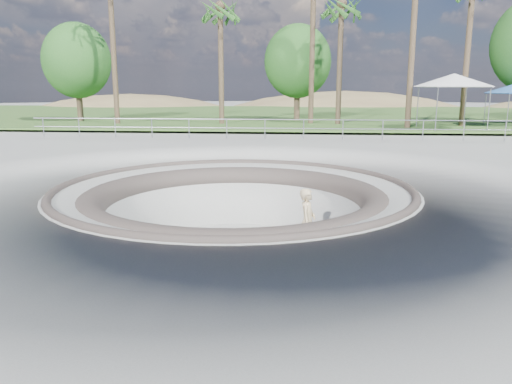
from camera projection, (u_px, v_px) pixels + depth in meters
ground at (234, 188)px, 14.29m from camera, size 180.00×180.00×0.00m
skate_bowl at (235, 249)px, 14.67m from camera, size 14.00×14.00×4.10m
grass_strip at (282, 114)px, 47.36m from camera, size 180.00×36.00×0.12m
distant_hills at (314, 157)px, 71.10m from camera, size 103.20×45.00×28.60m
safety_railing at (265, 129)px, 25.83m from camera, size 25.00×0.06×1.03m
skateboard at (307, 254)px, 14.18m from camera, size 0.88×0.38×0.09m
skater at (307, 222)px, 13.98m from camera, size 0.58×0.76×1.89m
canopy_white at (454, 80)px, 30.17m from camera, size 6.53×6.53×3.33m
palm_b at (220, 13)px, 33.48m from camera, size 2.60×2.60×8.73m
palm_d at (342, 11)px, 33.09m from camera, size 2.60×2.60×8.85m
bushy_tree_left at (77, 61)px, 36.86m from camera, size 5.05×4.59×7.28m
bushy_tree_mid at (298, 61)px, 37.57m from camera, size 5.03×4.58×7.26m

